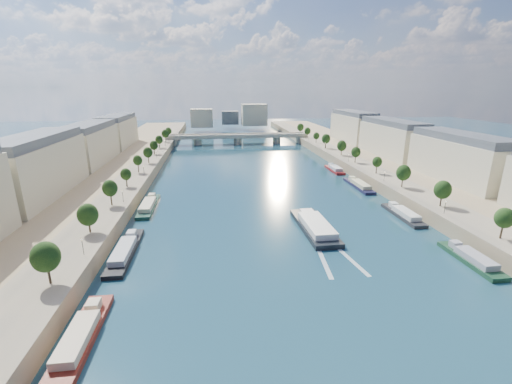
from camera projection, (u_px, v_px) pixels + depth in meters
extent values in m
plane|color=#0D2939|center=(259.00, 187.00, 157.13)|extent=(700.00, 700.00, 0.00)
cube|color=#9E8460|center=(94.00, 188.00, 147.57)|extent=(44.00, 520.00, 5.00)
cube|color=#9E8460|center=(406.00, 177.00, 165.22)|extent=(44.00, 520.00, 5.00)
cube|color=gray|center=(129.00, 181.00, 148.66)|extent=(14.00, 520.00, 0.10)
cube|color=gray|center=(378.00, 173.00, 162.64)|extent=(14.00, 520.00, 0.10)
cylinder|color=#382B1E|center=(50.00, 274.00, 70.62)|extent=(0.50, 0.50, 3.82)
ellipsoid|color=black|center=(47.00, 259.00, 69.56)|extent=(4.80, 4.80, 5.52)
cylinder|color=#382B1E|center=(89.00, 229.00, 93.37)|extent=(0.50, 0.50, 3.82)
ellipsoid|color=black|center=(87.00, 217.00, 92.32)|extent=(4.80, 4.80, 5.52)
cylinder|color=#382B1E|center=(113.00, 201.00, 116.13)|extent=(0.50, 0.50, 3.82)
ellipsoid|color=black|center=(111.00, 191.00, 115.07)|extent=(4.80, 4.80, 5.52)
cylinder|color=#382B1E|center=(128.00, 182.00, 138.88)|extent=(0.50, 0.50, 3.82)
ellipsoid|color=black|center=(127.00, 174.00, 137.83)|extent=(4.80, 4.80, 5.52)
cylinder|color=#382B1E|center=(140.00, 169.00, 161.64)|extent=(0.50, 0.50, 3.82)
ellipsoid|color=black|center=(139.00, 162.00, 160.58)|extent=(4.80, 4.80, 5.52)
cylinder|color=#382B1E|center=(149.00, 159.00, 184.39)|extent=(0.50, 0.50, 3.82)
ellipsoid|color=black|center=(148.00, 152.00, 183.34)|extent=(4.80, 4.80, 5.52)
cylinder|color=#382B1E|center=(155.00, 151.00, 207.15)|extent=(0.50, 0.50, 3.82)
ellipsoid|color=black|center=(155.00, 145.00, 206.09)|extent=(4.80, 4.80, 5.52)
cylinder|color=#382B1E|center=(161.00, 145.00, 229.90)|extent=(0.50, 0.50, 3.82)
ellipsoid|color=black|center=(160.00, 139.00, 228.85)|extent=(4.80, 4.80, 5.52)
cylinder|color=#382B1E|center=(165.00, 140.00, 252.66)|extent=(0.50, 0.50, 3.82)
ellipsoid|color=black|center=(165.00, 135.00, 251.60)|extent=(4.80, 4.80, 5.52)
cylinder|color=#382B1E|center=(169.00, 135.00, 275.41)|extent=(0.50, 0.50, 3.82)
ellipsoid|color=black|center=(168.00, 131.00, 274.36)|extent=(4.80, 4.80, 5.52)
cylinder|color=#382B1E|center=(500.00, 231.00, 91.68)|extent=(0.50, 0.50, 3.82)
ellipsoid|color=black|center=(502.00, 219.00, 90.63)|extent=(4.80, 4.80, 5.52)
cylinder|color=#382B1E|center=(442.00, 203.00, 114.44)|extent=(0.50, 0.50, 3.82)
ellipsoid|color=black|center=(444.00, 193.00, 113.38)|extent=(4.80, 4.80, 5.52)
cylinder|color=#382B1E|center=(403.00, 184.00, 137.19)|extent=(0.50, 0.50, 3.82)
ellipsoid|color=black|center=(405.00, 175.00, 136.14)|extent=(4.80, 4.80, 5.52)
cylinder|color=#382B1E|center=(376.00, 170.00, 159.95)|extent=(0.50, 0.50, 3.82)
ellipsoid|color=black|center=(377.00, 162.00, 158.89)|extent=(4.80, 4.80, 5.52)
cylinder|color=#382B1E|center=(355.00, 160.00, 182.70)|extent=(0.50, 0.50, 3.82)
ellipsoid|color=black|center=(356.00, 153.00, 181.65)|extent=(4.80, 4.80, 5.52)
cylinder|color=#382B1E|center=(339.00, 152.00, 205.46)|extent=(0.50, 0.50, 3.82)
ellipsoid|color=black|center=(340.00, 146.00, 204.40)|extent=(4.80, 4.80, 5.52)
cylinder|color=#382B1E|center=(326.00, 145.00, 228.21)|extent=(0.50, 0.50, 3.82)
ellipsoid|color=black|center=(327.00, 140.00, 227.16)|extent=(4.80, 4.80, 5.52)
cylinder|color=#382B1E|center=(316.00, 140.00, 250.97)|extent=(0.50, 0.50, 3.82)
ellipsoid|color=black|center=(316.00, 135.00, 249.91)|extent=(4.80, 4.80, 5.52)
cylinder|color=#382B1E|center=(307.00, 136.00, 273.72)|extent=(0.50, 0.50, 3.82)
ellipsoid|color=black|center=(307.00, 131.00, 272.67)|extent=(4.80, 4.80, 5.52)
cylinder|color=#382B1E|center=(299.00, 132.00, 296.48)|extent=(0.50, 0.50, 3.82)
ellipsoid|color=black|center=(300.00, 128.00, 295.42)|extent=(4.80, 4.80, 5.52)
cylinder|color=black|center=(83.00, 248.00, 82.28)|extent=(0.14, 0.14, 4.00)
sphere|color=#FFE5B2|center=(82.00, 240.00, 81.66)|extent=(0.36, 0.36, 0.36)
cylinder|color=black|center=(123.00, 197.00, 120.20)|extent=(0.14, 0.14, 4.00)
sphere|color=#FFE5B2|center=(122.00, 191.00, 119.58)|extent=(0.36, 0.36, 0.36)
cylinder|color=black|center=(144.00, 171.00, 158.13)|extent=(0.14, 0.14, 4.00)
sphere|color=#FFE5B2|center=(143.00, 166.00, 157.51)|extent=(0.36, 0.36, 0.36)
cylinder|color=black|center=(157.00, 155.00, 196.05)|extent=(0.14, 0.14, 4.00)
sphere|color=#FFE5B2|center=(156.00, 151.00, 195.43)|extent=(0.36, 0.36, 0.36)
cylinder|color=black|center=(165.00, 144.00, 233.98)|extent=(0.14, 0.14, 4.00)
sphere|color=#FFE5B2|center=(165.00, 141.00, 233.36)|extent=(0.36, 0.36, 0.36)
cylinder|color=black|center=(445.00, 208.00, 109.37)|extent=(0.14, 0.14, 4.00)
sphere|color=#FFE5B2|center=(446.00, 202.00, 108.75)|extent=(0.36, 0.36, 0.36)
cylinder|color=black|center=(384.00, 177.00, 147.29)|extent=(0.14, 0.14, 4.00)
sphere|color=#FFE5B2|center=(385.00, 172.00, 146.67)|extent=(0.36, 0.36, 0.36)
cylinder|color=black|center=(349.00, 158.00, 185.22)|extent=(0.14, 0.14, 4.00)
sphere|color=#FFE5B2|center=(349.00, 155.00, 184.60)|extent=(0.36, 0.36, 0.36)
cylinder|color=black|center=(325.00, 146.00, 223.14)|extent=(0.14, 0.14, 4.00)
sphere|color=#FFE5B2|center=(325.00, 143.00, 222.52)|extent=(0.36, 0.36, 0.36)
cylinder|color=black|center=(308.00, 138.00, 261.07)|extent=(0.14, 0.14, 4.00)
sphere|color=#FFE5B2|center=(308.00, 135.00, 260.45)|extent=(0.36, 0.36, 0.36)
cube|color=beige|center=(38.00, 169.00, 126.20)|extent=(16.00, 52.00, 20.00)
cube|color=#474C54|center=(32.00, 138.00, 122.79)|extent=(14.72, 50.44, 3.20)
cube|color=beige|center=(90.00, 144.00, 181.19)|extent=(16.00, 52.00, 20.00)
cube|color=#474C54|center=(87.00, 122.00, 177.79)|extent=(14.72, 50.44, 3.20)
cube|color=beige|center=(118.00, 131.00, 236.18)|extent=(16.00, 52.00, 20.00)
cube|color=#474C54|center=(116.00, 114.00, 232.78)|extent=(14.72, 50.44, 3.20)
cube|color=beige|center=(460.00, 158.00, 147.03)|extent=(16.00, 52.00, 20.00)
cube|color=#474C54|center=(465.00, 130.00, 143.63)|extent=(14.72, 50.44, 3.20)
cube|color=beige|center=(392.00, 138.00, 202.02)|extent=(16.00, 52.00, 20.00)
cube|color=#474C54|center=(394.00, 118.00, 198.62)|extent=(14.72, 50.44, 3.20)
cube|color=beige|center=(353.00, 127.00, 257.01)|extent=(16.00, 52.00, 20.00)
cube|color=#474C54|center=(354.00, 112.00, 253.61)|extent=(14.72, 50.44, 3.20)
cube|color=beige|center=(202.00, 118.00, 348.46)|extent=(22.00, 18.00, 18.00)
cube|color=beige|center=(254.00, 115.00, 364.09)|extent=(26.00, 20.00, 22.00)
cube|color=#474C54|center=(230.00, 118.00, 376.42)|extent=(18.00, 16.00, 14.00)
cube|color=#C1B79E|center=(238.00, 136.00, 275.05)|extent=(112.00, 11.00, 2.20)
cube|color=#C1B79E|center=(238.00, 135.00, 269.87)|extent=(112.00, 0.80, 0.90)
cube|color=#C1B79E|center=(237.00, 134.00, 279.35)|extent=(112.00, 0.80, 0.90)
cylinder|color=#C1B79E|center=(198.00, 142.00, 272.21)|extent=(6.40, 6.40, 5.00)
cylinder|color=#C1B79E|center=(238.00, 141.00, 276.13)|extent=(6.40, 6.40, 5.00)
cylinder|color=#C1B79E|center=(277.00, 140.00, 280.05)|extent=(6.40, 6.40, 5.00)
cube|color=#C1B79E|center=(172.00, 142.00, 269.76)|extent=(6.00, 12.00, 5.00)
cube|color=#C1B79E|center=(300.00, 140.00, 282.50)|extent=(6.00, 12.00, 5.00)
cube|color=black|center=(314.00, 228.00, 110.35)|extent=(9.08, 30.18, 2.15)
cube|color=white|center=(317.00, 225.00, 107.47)|extent=(7.36, 19.64, 1.93)
cube|color=white|center=(307.00, 212.00, 118.32)|extent=(4.35, 3.67, 1.80)
cube|color=silver|center=(321.00, 254.00, 93.97)|extent=(3.94, 25.98, 0.04)
cube|color=silver|center=(343.00, 253.00, 94.76)|extent=(4.78, 25.92, 0.04)
cube|color=maroon|center=(82.00, 338.00, 62.15)|extent=(5.00, 24.23, 1.80)
cube|color=beige|center=(77.00, 338.00, 59.81)|extent=(4.10, 13.33, 1.60)
cube|color=beige|center=(94.00, 305.00, 68.51)|extent=(2.50, 2.91, 1.80)
cube|color=black|center=(126.00, 252.00, 94.38)|extent=(5.00, 28.11, 1.80)
cube|color=#B0B5BD|center=(123.00, 250.00, 91.75)|extent=(4.10, 15.46, 1.60)
cube|color=#B0B5BD|center=(132.00, 234.00, 101.84)|extent=(2.50, 3.37, 1.80)
cube|color=#193F30|center=(149.00, 207.00, 130.27)|extent=(5.00, 26.91, 1.80)
cube|color=beige|center=(147.00, 204.00, 127.73)|extent=(4.10, 14.80, 1.60)
cube|color=beige|center=(152.00, 196.00, 137.40)|extent=(2.50, 3.23, 1.80)
cube|color=#183E26|center=(470.00, 261.00, 89.78)|extent=(5.00, 20.55, 1.80)
cube|color=#9898A0|center=(476.00, 258.00, 87.72)|extent=(4.10, 11.30, 1.60)
cube|color=#9898A0|center=(455.00, 244.00, 95.10)|extent=(2.50, 2.47, 1.80)
cube|color=#262628|center=(403.00, 216.00, 121.25)|extent=(5.00, 22.81, 1.80)
cube|color=silver|center=(406.00, 213.00, 119.02)|extent=(4.10, 12.55, 1.60)
cube|color=silver|center=(393.00, 205.00, 127.21)|extent=(2.50, 2.74, 1.80)
cube|color=#191836|center=(359.00, 186.00, 157.20)|extent=(5.00, 25.59, 1.80)
cube|color=beige|center=(361.00, 184.00, 154.76)|extent=(4.10, 14.07, 1.60)
cube|color=beige|center=(352.00, 178.00, 163.95)|extent=(2.50, 3.07, 1.80)
cube|color=maroon|center=(335.00, 170.00, 187.49)|extent=(5.00, 19.88, 1.80)
cube|color=#B7BEC4|center=(336.00, 168.00, 185.49)|extent=(4.10, 10.93, 1.60)
cube|color=#B7BEC4|center=(331.00, 165.00, 192.62)|extent=(2.50, 2.39, 1.80)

